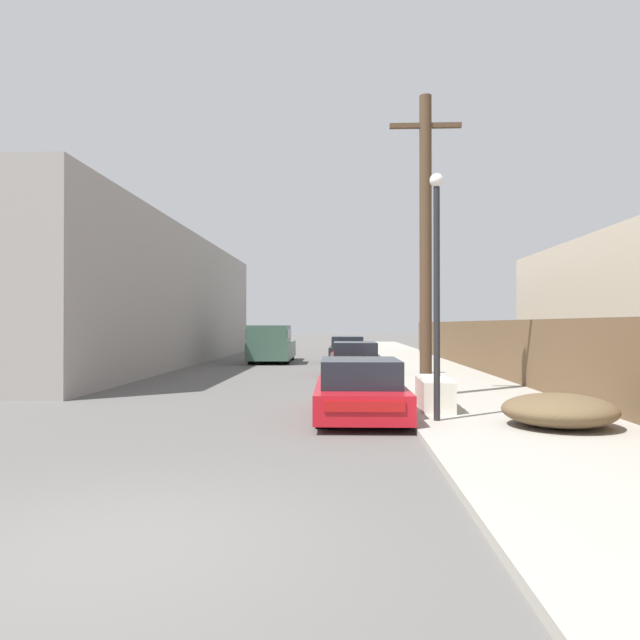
# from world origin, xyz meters

# --- Properties ---
(ground_plane) EXTENTS (220.00, 220.00, 0.00)m
(ground_plane) POSITION_xyz_m (0.00, 0.00, 0.00)
(ground_plane) COLOR #595654
(sidewalk_curb) EXTENTS (4.20, 63.00, 0.12)m
(sidewalk_curb) POSITION_xyz_m (5.30, 23.50, 0.06)
(sidewalk_curb) COLOR #9E998E
(sidewalk_curb) RESTS_ON ground
(discarded_fridge) EXTENTS (0.69, 1.76, 0.69)m
(discarded_fridge) POSITION_xyz_m (3.88, 7.46, 0.45)
(discarded_fridge) COLOR silver
(discarded_fridge) RESTS_ON sidewalk_curb
(parked_sports_car_red) EXTENTS (1.85, 4.12, 1.22)m
(parked_sports_car_red) POSITION_xyz_m (2.27, 6.94, 0.56)
(parked_sports_car_red) COLOR red
(parked_sports_car_red) RESTS_ON ground
(car_parked_mid) EXTENTS (1.87, 4.08, 1.25)m
(car_parked_mid) POSITION_xyz_m (2.38, 16.80, 0.59)
(car_parked_mid) COLOR #5B1E19
(car_parked_mid) RESTS_ON ground
(car_parked_far) EXTENTS (1.82, 4.06, 1.32)m
(car_parked_far) POSITION_xyz_m (2.16, 23.89, 0.62)
(car_parked_far) COLOR black
(car_parked_far) RESTS_ON ground
(pickup_truck) EXTENTS (2.13, 5.35, 1.87)m
(pickup_truck) POSITION_xyz_m (-1.67, 23.69, 0.93)
(pickup_truck) COLOR #385647
(pickup_truck) RESTS_ON ground
(utility_pole) EXTENTS (1.80, 0.31, 7.58)m
(utility_pole) POSITION_xyz_m (4.01, 9.62, 4.02)
(utility_pole) COLOR #4C3826
(utility_pole) RESTS_ON sidewalk_curb
(street_lamp) EXTENTS (0.26, 0.26, 4.63)m
(street_lamp) POSITION_xyz_m (3.68, 5.94, 2.81)
(street_lamp) COLOR #232326
(street_lamp) RESTS_ON sidewalk_curb
(brush_pile) EXTENTS (1.96, 1.87, 0.58)m
(brush_pile) POSITION_xyz_m (5.72, 5.37, 0.41)
(brush_pile) COLOR brown
(brush_pile) RESTS_ON sidewalk_curb
(wooden_fence) EXTENTS (0.08, 35.16, 1.94)m
(wooden_fence) POSITION_xyz_m (7.25, 17.57, 1.09)
(wooden_fence) COLOR brown
(wooden_fence) RESTS_ON sidewalk_curb
(building_left_block) EXTENTS (7.00, 26.97, 6.25)m
(building_left_block) POSITION_xyz_m (-8.54, 22.62, 3.12)
(building_left_block) COLOR gray
(building_left_block) RESTS_ON ground
(pedestrian) EXTENTS (0.34, 0.34, 1.79)m
(pedestrian) POSITION_xyz_m (4.89, 16.24, 1.05)
(pedestrian) COLOR #282D42
(pedestrian) RESTS_ON sidewalk_curb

